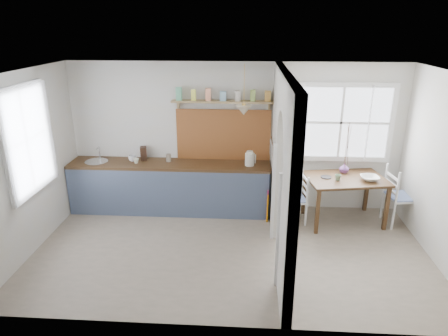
# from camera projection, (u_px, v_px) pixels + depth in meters

# --- Properties ---
(floor) EXTENTS (5.80, 3.20, 0.01)m
(floor) POSITION_uv_depth(u_px,v_px,m) (230.00, 250.00, 5.96)
(floor) COLOR gray
(floor) RESTS_ON ground
(ceiling) EXTENTS (5.80, 3.20, 0.01)m
(ceiling) POSITION_uv_depth(u_px,v_px,m) (231.00, 73.00, 5.07)
(ceiling) COLOR silver
(ceiling) RESTS_ON walls
(walls) EXTENTS (5.81, 3.21, 2.60)m
(walls) POSITION_uv_depth(u_px,v_px,m) (231.00, 168.00, 5.52)
(walls) COLOR silver
(walls) RESTS_ON floor
(partition) EXTENTS (0.12, 3.20, 2.60)m
(partition) POSITION_uv_depth(u_px,v_px,m) (282.00, 158.00, 5.48)
(partition) COLOR silver
(partition) RESTS_ON floor
(kitchen_window) EXTENTS (0.10, 1.16, 1.50)m
(kitchen_window) POSITION_uv_depth(u_px,v_px,m) (26.00, 140.00, 5.57)
(kitchen_window) COLOR white
(kitchen_window) RESTS_ON walls
(nook_window) EXTENTS (1.76, 0.10, 1.30)m
(nook_window) POSITION_uv_depth(u_px,v_px,m) (341.00, 123.00, 6.77)
(nook_window) COLOR white
(nook_window) RESTS_ON walls
(counter) EXTENTS (3.50, 0.60, 0.90)m
(counter) POSITION_uv_depth(u_px,v_px,m) (171.00, 186.00, 7.12)
(counter) COLOR #473019
(counter) RESTS_ON floor
(sink) EXTENTS (0.40, 0.40, 0.02)m
(sink) POSITION_uv_depth(u_px,v_px,m) (97.00, 162.00, 7.02)
(sink) COLOR #BDBEBF
(sink) RESTS_ON counter
(backsplash) EXTENTS (1.65, 0.03, 0.90)m
(backsplash) POSITION_uv_depth(u_px,v_px,m) (223.00, 135.00, 6.99)
(backsplash) COLOR brown
(backsplash) RESTS_ON walls
(shelf) EXTENTS (1.75, 0.20, 0.21)m
(shelf) POSITION_uv_depth(u_px,v_px,m) (223.00, 99.00, 6.69)
(shelf) COLOR tan
(shelf) RESTS_ON walls
(pendant_lamp) EXTENTS (0.26, 0.26, 0.16)m
(pendant_lamp) POSITION_uv_depth(u_px,v_px,m) (244.00, 110.00, 6.39)
(pendant_lamp) COLOR beige
(pendant_lamp) RESTS_ON ceiling
(utensil_rail) EXTENTS (0.02, 0.50, 0.02)m
(utensil_rail) POSITION_uv_depth(u_px,v_px,m) (272.00, 141.00, 6.27)
(utensil_rail) COLOR #BDBEBF
(utensil_rail) RESTS_ON partition
(dining_table) EXTENTS (1.39, 1.05, 0.79)m
(dining_table) POSITION_uv_depth(u_px,v_px,m) (344.00, 200.00, 6.71)
(dining_table) COLOR #473019
(dining_table) RESTS_ON floor
(chair_left) EXTENTS (0.45, 0.45, 0.86)m
(chair_left) POSITION_uv_depth(u_px,v_px,m) (294.00, 198.00, 6.69)
(chair_left) COLOR silver
(chair_left) RESTS_ON floor
(chair_right) EXTENTS (0.52, 0.52, 1.00)m
(chair_right) POSITION_uv_depth(u_px,v_px,m) (402.00, 196.00, 6.60)
(chair_right) COLOR silver
(chair_right) RESTS_ON floor
(kettle) EXTENTS (0.22, 0.18, 0.26)m
(kettle) POSITION_uv_depth(u_px,v_px,m) (250.00, 158.00, 6.79)
(kettle) COLOR beige
(kettle) RESTS_ON counter
(mug_a) EXTENTS (0.10, 0.10, 0.09)m
(mug_a) POSITION_uv_depth(u_px,v_px,m) (136.00, 161.00, 6.92)
(mug_a) COLOR silver
(mug_a) RESTS_ON counter
(mug_b) EXTENTS (0.16, 0.16, 0.11)m
(mug_b) POSITION_uv_depth(u_px,v_px,m) (132.00, 158.00, 7.02)
(mug_b) COLOR silver
(mug_b) RESTS_ON counter
(knife_block) EXTENTS (0.14, 0.17, 0.24)m
(knife_block) POSITION_uv_depth(u_px,v_px,m) (144.00, 153.00, 7.08)
(knife_block) COLOR black
(knife_block) RESTS_ON counter
(jar) EXTENTS (0.09, 0.09, 0.14)m
(jar) POSITION_uv_depth(u_px,v_px,m) (169.00, 158.00, 6.99)
(jar) COLOR #776C58
(jar) RESTS_ON counter
(towel_magenta) EXTENTS (0.02, 0.03, 0.58)m
(towel_magenta) POSITION_uv_depth(u_px,v_px,m) (267.00, 206.00, 6.76)
(towel_magenta) COLOR #B9265F
(towel_magenta) RESTS_ON counter
(towel_orange) EXTENTS (0.02, 0.03, 0.50)m
(towel_orange) POSITION_uv_depth(u_px,v_px,m) (267.00, 209.00, 6.72)
(towel_orange) COLOR orange
(towel_orange) RESTS_ON counter
(bowl) EXTENTS (0.31, 0.31, 0.07)m
(bowl) POSITION_uv_depth(u_px,v_px,m) (370.00, 178.00, 6.46)
(bowl) COLOR white
(bowl) RESTS_ON dining_table
(table_cup) EXTENTS (0.11, 0.11, 0.09)m
(table_cup) POSITION_uv_depth(u_px,v_px,m) (338.00, 177.00, 6.46)
(table_cup) COLOR slate
(table_cup) RESTS_ON dining_table
(plate) EXTENTS (0.23, 0.23, 0.01)m
(plate) POSITION_uv_depth(u_px,v_px,m) (326.00, 177.00, 6.58)
(plate) COLOR black
(plate) RESTS_ON dining_table
(vase) EXTENTS (0.18, 0.18, 0.17)m
(vase) POSITION_uv_depth(u_px,v_px,m) (344.00, 168.00, 6.77)
(vase) COLOR #663879
(vase) RESTS_ON dining_table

